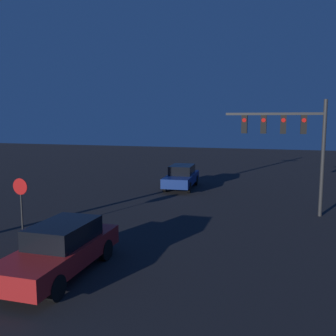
{
  "coord_description": "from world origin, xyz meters",
  "views": [
    {
      "loc": [
        4.4,
        -0.52,
        4.66
      ],
      "look_at": [
        0.0,
        13.67,
        2.72
      ],
      "focal_mm": 40.0,
      "sensor_mm": 36.0,
      "label": 1
    }
  ],
  "objects_px": {
    "stop_sign": "(21,196)",
    "car_far": "(181,176)",
    "car_near": "(61,248)",
    "traffic_signal_mast": "(290,134)"
  },
  "relations": [
    {
      "from": "car_near",
      "to": "car_far",
      "type": "distance_m",
      "value": 14.82
    },
    {
      "from": "car_far",
      "to": "stop_sign",
      "type": "distance_m",
      "value": 12.51
    },
    {
      "from": "car_far",
      "to": "stop_sign",
      "type": "xyz_separation_m",
      "value": [
        -3.35,
        -12.02,
        0.82
      ]
    },
    {
      "from": "car_far",
      "to": "car_near",
      "type": "bearing_deg",
      "value": 86.77
    },
    {
      "from": "car_near",
      "to": "traffic_signal_mast",
      "type": "relative_size",
      "value": 0.86
    },
    {
      "from": "car_near",
      "to": "stop_sign",
      "type": "xyz_separation_m",
      "value": [
        -3.62,
        2.79,
        0.82
      ]
    },
    {
      "from": "stop_sign",
      "to": "car_far",
      "type": "bearing_deg",
      "value": 74.42
    },
    {
      "from": "car_near",
      "to": "stop_sign",
      "type": "bearing_deg",
      "value": -38.85
    },
    {
      "from": "traffic_signal_mast",
      "to": "stop_sign",
      "type": "xyz_separation_m",
      "value": [
        -10.17,
        -6.88,
        -2.31
      ]
    },
    {
      "from": "car_far",
      "to": "traffic_signal_mast",
      "type": "height_order",
      "value": "traffic_signal_mast"
    }
  ]
}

